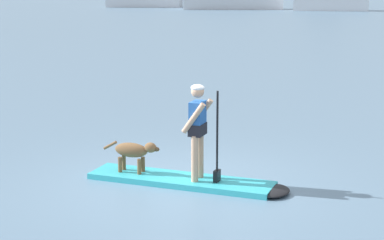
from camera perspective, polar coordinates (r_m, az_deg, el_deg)
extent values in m
plane|color=slate|center=(11.35, -0.99, -5.49)|extent=(400.00, 400.00, 0.00)
cube|color=#33B2BF|center=(11.33, -0.99, -5.25)|extent=(3.32, 1.28, 0.10)
ellipsoid|color=black|center=(10.87, 7.01, -6.12)|extent=(0.67, 0.80, 0.10)
cylinder|color=tan|center=(11.22, 0.71, -3.05)|extent=(0.12, 0.12, 0.80)
cylinder|color=tan|center=(10.98, 0.24, -3.39)|extent=(0.12, 0.12, 0.80)
cube|color=black|center=(10.98, 0.48, -0.81)|extent=(0.28, 0.39, 0.20)
cube|color=#2659A5|center=(10.94, 0.48, 0.20)|extent=(0.25, 0.37, 0.56)
sphere|color=tan|center=(10.86, 0.49, 2.51)|extent=(0.22, 0.22, 0.22)
ellipsoid|color=white|center=(10.85, 0.49, 2.83)|extent=(0.23, 0.23, 0.11)
cylinder|color=tan|center=(11.11, 0.82, 0.55)|extent=(0.43, 0.16, 0.54)
cylinder|color=tan|center=(10.76, 0.13, 0.17)|extent=(0.43, 0.16, 0.54)
cylinder|color=black|center=(10.89, 2.21, -1.47)|extent=(0.04, 0.04, 1.55)
cube|color=black|center=(11.07, 2.18, -4.87)|extent=(0.11, 0.19, 0.20)
ellipsoid|color=brown|center=(11.57, -5.31, -2.61)|extent=(0.65, 0.32, 0.26)
ellipsoid|color=brown|center=(11.40, -3.63, -2.41)|extent=(0.24, 0.19, 0.18)
ellipsoid|color=#503923|center=(11.36, -3.12, -2.55)|extent=(0.13, 0.10, 0.08)
cylinder|color=brown|center=(11.74, -7.12, -2.19)|extent=(0.27, 0.09, 0.18)
cylinder|color=brown|center=(11.63, -4.28, -3.87)|extent=(0.07, 0.07, 0.27)
cylinder|color=brown|center=(11.50, -4.61, -4.07)|extent=(0.07, 0.07, 0.27)
cylinder|color=brown|center=(11.79, -5.94, -3.68)|extent=(0.07, 0.07, 0.27)
cylinder|color=brown|center=(11.66, -6.28, -3.88)|extent=(0.07, 0.07, 0.27)
cube|color=silver|center=(83.13, -4.15, 10.34)|extent=(9.47, 4.05, 1.67)
cube|color=silver|center=(77.15, 3.57, 10.19)|extent=(11.72, 5.20, 1.61)
cube|color=white|center=(75.46, 11.95, 10.13)|extent=(8.09, 3.41, 2.18)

